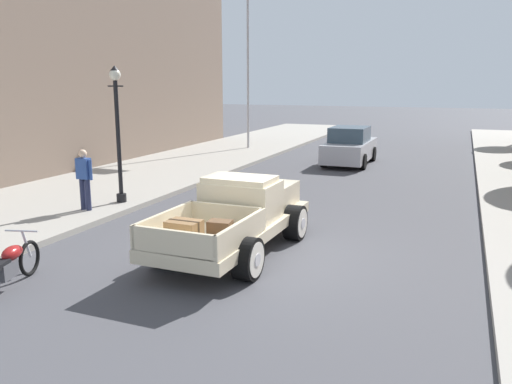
{
  "coord_description": "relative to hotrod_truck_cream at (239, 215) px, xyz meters",
  "views": [
    {
      "loc": [
        3.86,
        -9.76,
        3.54
      ],
      "look_at": [
        -0.57,
        1.39,
        1.0
      ],
      "focal_mm": 36.41,
      "sensor_mm": 36.0,
      "label": 1
    }
  ],
  "objects": [
    {
      "name": "hotrod_truck_cream",
      "position": [
        0.0,
        0.0,
        0.0
      ],
      "size": [
        2.26,
        4.97,
        1.58
      ],
      "color": "beige",
      "rests_on": "ground"
    },
    {
      "name": "pedestrian_sidewalk_left",
      "position": [
        -5.01,
        1.11,
        0.33
      ],
      "size": [
        0.53,
        0.22,
        1.65
      ],
      "color": "#232847",
      "rests_on": "sidewalk_left"
    },
    {
      "name": "flagpole",
      "position": [
        -5.97,
        15.49,
        5.02
      ],
      "size": [
        1.74,
        0.16,
        9.16
      ],
      "color": "#B2B2B7",
      "rests_on": "sidewalk_left"
    },
    {
      "name": "sidewalk_left",
      "position": [
        -6.79,
        -0.13,
        -0.68
      ],
      "size": [
        5.5,
        64.0,
        0.15
      ],
      "primitive_type": "cube",
      "color": "#9E998E",
      "rests_on": "ground"
    },
    {
      "name": "street_lamp_near",
      "position": [
        -4.71,
        2.28,
        1.63
      ],
      "size": [
        0.5,
        0.32,
        3.85
      ],
      "color": "black",
      "rests_on": "sidewalk_left"
    },
    {
      "name": "motorcycle_parked",
      "position": [
        -2.8,
        -3.61,
        -0.31
      ],
      "size": [
        0.78,
        2.06,
        0.93
      ],
      "color": "black",
      "rests_on": "ground"
    },
    {
      "name": "ground_plane",
      "position": [
        0.46,
        -0.13,
        -0.75
      ],
      "size": [
        140.0,
        140.0,
        0.0
      ],
      "primitive_type": "plane",
      "color": "#47474C"
    },
    {
      "name": "car_background_silver",
      "position": [
        -0.23,
        12.75,
        0.01
      ],
      "size": [
        1.89,
        4.31,
        1.65
      ],
      "color": "#B7B7BC",
      "rests_on": "ground"
    }
  ]
}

